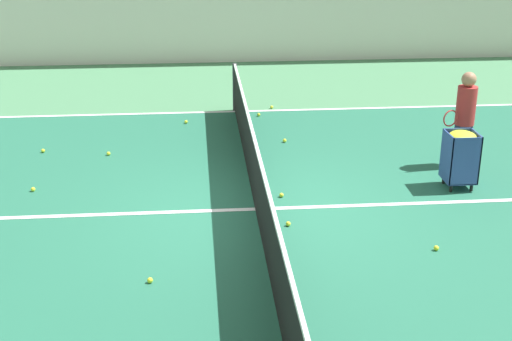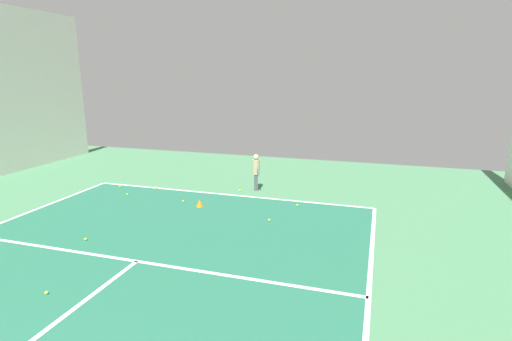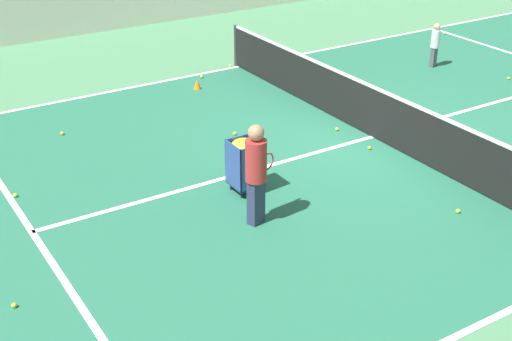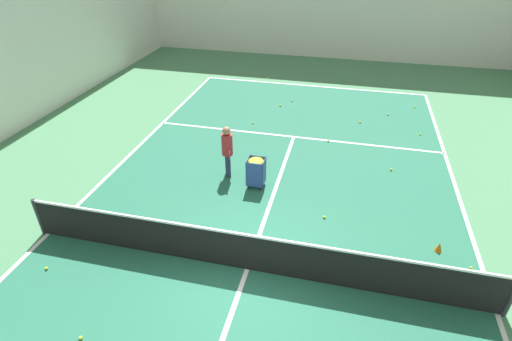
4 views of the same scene
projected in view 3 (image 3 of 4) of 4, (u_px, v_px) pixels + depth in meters
The scene contains 22 objects.
ground_plane at pixel (372, 137), 13.68m from camera, with size 37.47×37.47×0.00m, color #477F56.
court_playing_area at pixel (372, 137), 13.68m from camera, with size 10.06×23.89×0.00m.
line_sideline_right at pixel (238, 67), 17.49m from camera, with size 0.10×23.89×0.00m, color white.
line_service_far at pixel (32, 232), 10.56m from camera, with size 10.06×0.10×0.00m, color white.
line_centre_service at pixel (372, 137), 13.68m from camera, with size 0.10×13.14×0.00m, color white.
tennis_net at pixel (374, 112), 13.45m from camera, with size 10.36×0.10×1.01m.
coach_at_net at pixel (256, 168), 10.41m from camera, with size 0.42×0.65×1.61m.
child_midcourt at pixel (435, 42), 17.22m from camera, with size 0.27×0.27×1.08m.
ball_cart at pixel (245, 157), 11.44m from camera, with size 0.49×0.46×0.91m.
training_cone_0 at pixel (197, 84), 16.02m from camera, with size 0.17×0.17×0.23m, color orange.
tennis_ball_0 at pixel (509, 78), 16.62m from camera, with size 0.07×0.07×0.07m, color yellow.
tennis_ball_2 at pixel (235, 133), 13.75m from camera, with size 0.07×0.07×0.07m, color yellow.
tennis_ball_3 at pixel (370, 148), 13.16m from camera, with size 0.07×0.07×0.07m, color yellow.
tennis_ball_5 at pixel (230, 66), 17.44m from camera, with size 0.07×0.07×0.07m, color yellow.
tennis_ball_6 at pixel (62, 133), 13.75m from camera, with size 0.07×0.07×0.07m, color yellow.
tennis_ball_7 at pixel (202, 77), 16.73m from camera, with size 0.07×0.07×0.07m, color yellow.
tennis_ball_9 at pixel (444, 33), 20.04m from camera, with size 0.07×0.07×0.07m, color yellow.
tennis_ball_17 at pixel (14, 305), 8.93m from camera, with size 0.07×0.07×0.07m, color yellow.
tennis_ball_19 at pixel (337, 129), 13.93m from camera, with size 0.07×0.07×0.07m, color yellow.
tennis_ball_25 at pixel (458, 211), 11.06m from camera, with size 0.07×0.07×0.07m, color yellow.
tennis_ball_29 at pixel (363, 91), 15.85m from camera, with size 0.07×0.07×0.07m, color yellow.
tennis_ball_32 at pixel (15, 195), 11.52m from camera, with size 0.07×0.07×0.07m, color yellow.
Camera 3 is at (-9.42, 8.55, 5.55)m, focal length 50.00 mm.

